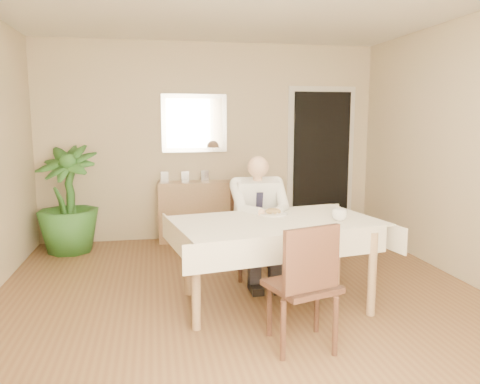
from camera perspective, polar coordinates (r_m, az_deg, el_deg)
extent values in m
plane|color=brown|center=(4.16, 0.91, -13.78)|extent=(5.00, 5.00, 0.00)
cube|color=tan|center=(6.32, -3.60, 6.10)|extent=(4.50, 0.02, 2.60)
cube|color=tan|center=(1.51, 20.28, -3.25)|extent=(4.50, 0.02, 2.60)
cube|color=beige|center=(1.51, 20.19, 2.50)|extent=(1.34, 0.02, 1.44)
cube|color=white|center=(1.52, 19.81, 2.58)|extent=(1.18, 0.02, 1.28)
cube|color=beige|center=(6.69, 9.77, 3.56)|extent=(0.96, 0.03, 2.10)
cube|color=black|center=(6.66, 9.86, 3.54)|extent=(0.80, 0.05, 1.95)
cube|color=silver|center=(6.26, -5.59, 8.34)|extent=(0.86, 0.03, 0.76)
cube|color=white|center=(6.24, -5.57, 8.34)|extent=(0.74, 0.02, 0.64)
cube|color=#9C7454|center=(4.01, 4.37, -3.89)|extent=(1.73, 1.17, 0.04)
cube|color=#F1E4C9|center=(4.00, 4.37, -3.53)|extent=(1.85, 1.28, 0.01)
cube|color=#F1E4C9|center=(3.56, 6.43, -6.88)|extent=(1.68, 0.31, 0.22)
cube|color=#F1E4C9|center=(4.50, 2.72, -3.51)|extent=(1.68, 0.31, 0.22)
cube|color=#F1E4C9|center=(3.90, -7.87, -5.52)|extent=(0.19, 0.99, 0.22)
cube|color=#F1E4C9|center=(4.32, 15.35, -4.34)|extent=(0.19, 0.99, 0.22)
cylinder|color=#9C7454|center=(3.64, -5.39, -11.31)|extent=(0.07, 0.07, 0.70)
cylinder|color=#9C7454|center=(4.02, 15.81, -9.64)|extent=(0.07, 0.07, 0.70)
cylinder|color=#9C7454|center=(4.34, -6.29, -7.97)|extent=(0.07, 0.07, 0.70)
cylinder|color=#9C7454|center=(4.66, 11.77, -6.91)|extent=(0.07, 0.07, 0.70)
cube|color=#3A2015|center=(4.82, 1.88, -4.80)|extent=(0.47, 0.47, 0.04)
cube|color=#3A2015|center=(4.96, 1.39, -1.25)|extent=(0.45, 0.06, 0.45)
cylinder|color=#3A2015|center=(4.67, 0.04, -8.35)|extent=(0.04, 0.04, 0.44)
cylinder|color=#3A2015|center=(4.75, 4.68, -8.07)|extent=(0.04, 0.04, 0.44)
cylinder|color=#3A2015|center=(5.03, -0.78, -7.07)|extent=(0.04, 0.04, 0.44)
cylinder|color=#3A2015|center=(5.11, 3.53, -6.83)|extent=(0.04, 0.04, 0.44)
cube|color=#3A2015|center=(3.38, 7.52, -11.31)|extent=(0.54, 0.54, 0.04)
cube|color=#3A2015|center=(3.13, 8.73, -8.09)|extent=(0.42, 0.17, 0.43)
cylinder|color=#3A2015|center=(3.26, 5.27, -16.48)|extent=(0.04, 0.04, 0.42)
cylinder|color=#3A2015|center=(3.37, 11.55, -15.73)|extent=(0.04, 0.04, 0.42)
cylinder|color=#3A2015|center=(3.58, 3.62, -14.02)|extent=(0.04, 0.04, 0.42)
cylinder|color=#3A2015|center=(3.68, 9.34, -13.46)|extent=(0.04, 0.04, 0.42)
cube|color=white|center=(4.72, 2.00, -1.54)|extent=(0.42, 0.31, 0.55)
cube|color=black|center=(4.61, 2.34, -2.18)|extent=(0.07, 0.08, 0.36)
cylinder|color=tan|center=(4.64, 2.14, 1.82)|extent=(0.09, 0.09, 0.08)
sphere|color=tan|center=(4.60, 2.22, 3.08)|extent=(0.21, 0.21, 0.21)
cube|color=black|center=(4.56, 1.30, -4.94)|extent=(0.13, 0.42, 0.13)
cube|color=black|center=(4.61, 3.75, -4.82)|extent=(0.13, 0.42, 0.13)
cube|color=black|center=(4.47, 1.77, -9.09)|extent=(0.11, 0.12, 0.45)
cube|color=black|center=(4.52, 4.28, -8.92)|extent=(0.11, 0.12, 0.45)
cube|color=black|center=(4.48, 1.93, -11.63)|extent=(0.11, 0.26, 0.07)
cube|color=black|center=(4.52, 4.45, -11.44)|extent=(0.11, 0.26, 0.07)
cylinder|color=white|center=(4.22, 4.06, -2.65)|extent=(0.26, 0.26, 0.02)
ellipsoid|color=olive|center=(4.22, 4.06, -2.36)|extent=(0.14, 0.14, 0.06)
cylinder|color=silver|center=(4.17, 4.80, -2.57)|extent=(0.01, 0.13, 0.01)
cylinder|color=silver|center=(4.15, 3.74, -2.61)|extent=(0.01, 0.13, 0.01)
imported|color=white|center=(4.04, 12.02, -2.74)|extent=(0.15, 0.15, 0.10)
cube|color=#9C7454|center=(6.23, -5.30, -2.36)|extent=(1.01, 0.40, 0.79)
cube|color=silver|center=(6.16, -9.18, 1.82)|extent=(0.10, 0.02, 0.14)
cube|color=silver|center=(6.15, -6.70, 1.86)|extent=(0.10, 0.02, 0.14)
cube|color=silver|center=(6.24, -4.31, 2.00)|extent=(0.10, 0.02, 0.14)
imported|color=#295C20|center=(6.00, -20.27, -0.87)|extent=(0.91, 0.91, 1.29)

